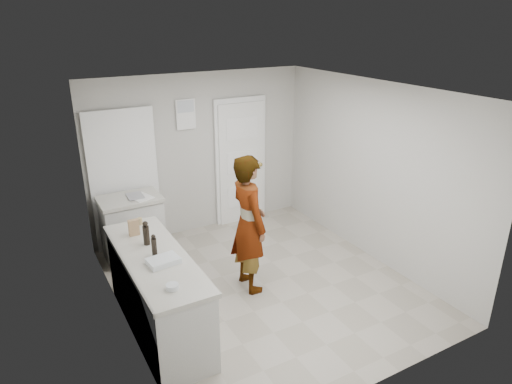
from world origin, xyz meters
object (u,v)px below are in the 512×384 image
oil_cruet_a (146,233)px  egg_bowl (172,287)px  spice_jar (140,221)px  person (249,224)px  cake_mix_box (134,228)px  baking_dish (163,261)px  oil_cruet_b (154,246)px

oil_cruet_a → egg_bowl: bearing=-93.2°
spice_jar → person: bearing=-24.5°
spice_jar → oil_cruet_a: bearing=-98.2°
person → cake_mix_box: size_ratio=9.22×
person → spice_jar: size_ratio=20.57×
cake_mix_box → spice_jar: bearing=60.7°
cake_mix_box → oil_cruet_a: bearing=-78.6°
cake_mix_box → spice_jar: 0.29m
cake_mix_box → egg_bowl: cake_mix_box is taller
egg_bowl → cake_mix_box: bearing=90.2°
spice_jar → baking_dish: spice_jar is taller
person → baking_dish: (-1.24, -0.47, 0.07)m
baking_dish → spice_jar: bearing=87.0°
spice_jar → oil_cruet_a: size_ratio=0.31×
person → oil_cruet_a: size_ratio=6.34×
oil_cruet_b → egg_bowl: 0.68m
person → baking_dish: bearing=112.4°
person → egg_bowl: bearing=127.6°
spice_jar → egg_bowl: bearing=-95.0°
cake_mix_box → person: bearing=-12.9°
cake_mix_box → oil_cruet_b: 0.59m
person → baking_dish: person is taller
person → egg_bowl: person is taller
cake_mix_box → oil_cruet_b: size_ratio=0.76×
oil_cruet_a → egg_bowl: oil_cruet_a is taller
cake_mix_box → oil_cruet_b: (0.05, -0.58, 0.02)m
spice_jar → baking_dish: size_ratio=0.26×
cake_mix_box → egg_bowl: (0.00, -1.26, -0.07)m
cake_mix_box → spice_jar: cake_mix_box is taller
person → oil_cruet_b: person is taller
oil_cruet_b → egg_bowl: bearing=-94.2°
cake_mix_box → egg_bowl: size_ratio=1.60×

